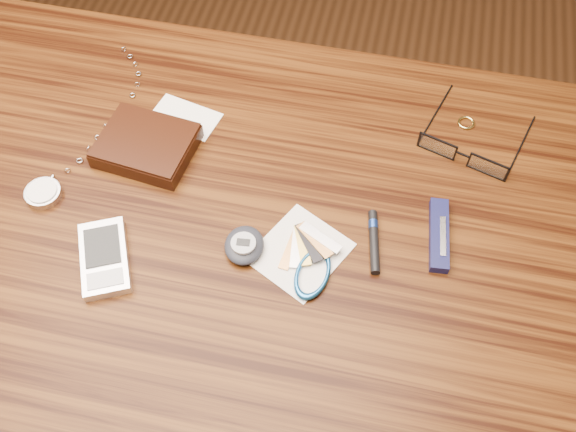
{
  "coord_description": "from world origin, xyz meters",
  "views": [
    {
      "loc": [
        0.15,
        -0.4,
        1.43
      ],
      "look_at": [
        0.05,
        0.03,
        0.76
      ],
      "focal_mm": 40.0,
      "sensor_mm": 36.0,
      "label": 1
    }
  ],
  "objects_px": {
    "pocket_knife": "(439,235)",
    "eyeglasses": "(464,153)",
    "desk": "(246,270)",
    "pda_phone": "(104,258)",
    "pocket_watch": "(48,188)",
    "wallet_and_card": "(147,144)",
    "pedometer": "(244,245)",
    "notepad_keys": "(307,261)"
  },
  "relations": [
    {
      "from": "pocket_knife",
      "to": "eyeglasses",
      "type": "bearing_deg",
      "value": 81.04
    },
    {
      "from": "desk",
      "to": "eyeglasses",
      "type": "height_order",
      "value": "eyeglasses"
    },
    {
      "from": "pda_phone",
      "to": "desk",
      "type": "bearing_deg",
      "value": 26.73
    },
    {
      "from": "pocket_watch",
      "to": "pda_phone",
      "type": "relative_size",
      "value": 2.64
    },
    {
      "from": "eyeglasses",
      "to": "pda_phone",
      "type": "height_order",
      "value": "eyeglasses"
    },
    {
      "from": "wallet_and_card",
      "to": "pocket_knife",
      "type": "relative_size",
      "value": 1.59
    },
    {
      "from": "desk",
      "to": "wallet_and_card",
      "type": "height_order",
      "value": "wallet_and_card"
    },
    {
      "from": "pedometer",
      "to": "eyeglasses",
      "type": "bearing_deg",
      "value": 38.35
    },
    {
      "from": "pda_phone",
      "to": "pedometer",
      "type": "relative_size",
      "value": 1.91
    },
    {
      "from": "pocket_knife",
      "to": "notepad_keys",
      "type": "bearing_deg",
      "value": -155.44
    },
    {
      "from": "wallet_and_card",
      "to": "notepad_keys",
      "type": "bearing_deg",
      "value": -26.93
    },
    {
      "from": "wallet_and_card",
      "to": "eyeglasses",
      "type": "distance_m",
      "value": 0.42
    },
    {
      "from": "wallet_and_card",
      "to": "notepad_keys",
      "type": "height_order",
      "value": "wallet_and_card"
    },
    {
      "from": "pocket_watch",
      "to": "pedometer",
      "type": "xyz_separation_m",
      "value": [
        0.27,
        -0.03,
        0.0
      ]
    },
    {
      "from": "desk",
      "to": "pocket_knife",
      "type": "height_order",
      "value": "pocket_knife"
    },
    {
      "from": "pocket_watch",
      "to": "desk",
      "type": "bearing_deg",
      "value": -1.55
    },
    {
      "from": "eyeglasses",
      "to": "pedometer",
      "type": "distance_m",
      "value": 0.32
    },
    {
      "from": "pocket_watch",
      "to": "pedometer",
      "type": "height_order",
      "value": "pedometer"
    },
    {
      "from": "desk",
      "to": "pocket_knife",
      "type": "distance_m",
      "value": 0.27
    },
    {
      "from": "wallet_and_card",
      "to": "pocket_watch",
      "type": "height_order",
      "value": "wallet_and_card"
    },
    {
      "from": "wallet_and_card",
      "to": "pda_phone",
      "type": "distance_m",
      "value": 0.17
    },
    {
      "from": "pedometer",
      "to": "pocket_knife",
      "type": "xyz_separation_m",
      "value": [
        0.23,
        0.07,
        -0.0
      ]
    },
    {
      "from": "wallet_and_card",
      "to": "eyeglasses",
      "type": "bearing_deg",
      "value": 10.39
    },
    {
      "from": "desk",
      "to": "notepad_keys",
      "type": "relative_size",
      "value": 7.31
    },
    {
      "from": "notepad_keys",
      "to": "pocket_knife",
      "type": "bearing_deg",
      "value": 24.56
    },
    {
      "from": "desk",
      "to": "pocket_watch",
      "type": "xyz_separation_m",
      "value": [
        -0.26,
        0.01,
        0.11
      ]
    },
    {
      "from": "desk",
      "to": "pedometer",
      "type": "xyz_separation_m",
      "value": [
        0.01,
        -0.02,
        0.11
      ]
    },
    {
      "from": "wallet_and_card",
      "to": "pocket_knife",
      "type": "bearing_deg",
      "value": -7.85
    },
    {
      "from": "eyeglasses",
      "to": "pda_phone",
      "type": "relative_size",
      "value": 1.39
    },
    {
      "from": "pedometer",
      "to": "notepad_keys",
      "type": "xyz_separation_m",
      "value": [
        0.08,
        -0.0,
        -0.01
      ]
    },
    {
      "from": "pocket_watch",
      "to": "pocket_knife",
      "type": "xyz_separation_m",
      "value": [
        0.5,
        0.04,
        0.0
      ]
    },
    {
      "from": "pocket_knife",
      "to": "wallet_and_card",
      "type": "bearing_deg",
      "value": 172.15
    },
    {
      "from": "pedometer",
      "to": "pocket_knife",
      "type": "height_order",
      "value": "pedometer"
    },
    {
      "from": "pedometer",
      "to": "notepad_keys",
      "type": "relative_size",
      "value": 0.44
    },
    {
      "from": "desk",
      "to": "pedometer",
      "type": "height_order",
      "value": "pedometer"
    },
    {
      "from": "pda_phone",
      "to": "pedometer",
      "type": "xyz_separation_m",
      "value": [
        0.16,
        0.05,
        0.0
      ]
    },
    {
      "from": "desk",
      "to": "pocket_watch",
      "type": "bearing_deg",
      "value": 178.45
    },
    {
      "from": "desk",
      "to": "wallet_and_card",
      "type": "bearing_deg",
      "value": 147.72
    },
    {
      "from": "eyeglasses",
      "to": "notepad_keys",
      "type": "bearing_deg",
      "value": -130.72
    },
    {
      "from": "pda_phone",
      "to": "pedometer",
      "type": "bearing_deg",
      "value": 17.81
    },
    {
      "from": "desk",
      "to": "wallet_and_card",
      "type": "relative_size",
      "value": 6.13
    },
    {
      "from": "desk",
      "to": "pocket_watch",
      "type": "distance_m",
      "value": 0.28
    }
  ]
}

